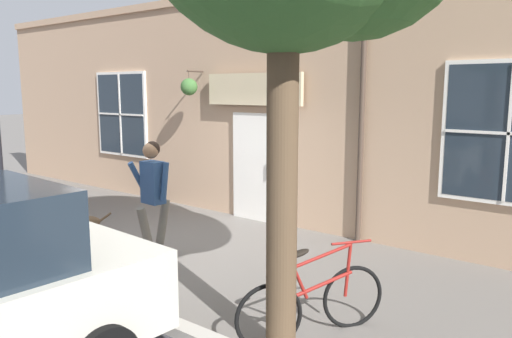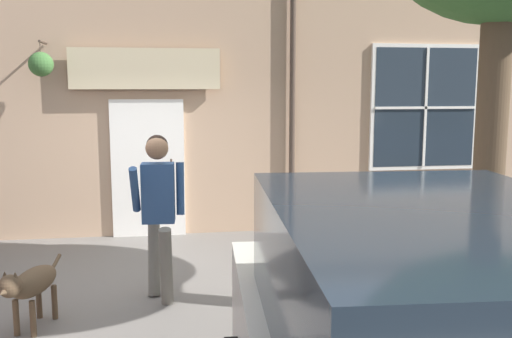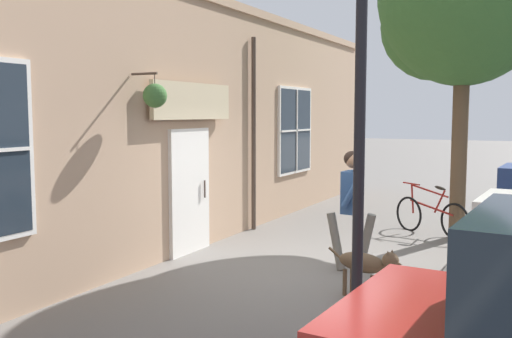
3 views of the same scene
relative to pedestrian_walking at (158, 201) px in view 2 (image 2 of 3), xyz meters
name	(u,v)px [view 2 (image 2 of 3)]	position (x,y,z in m)	size (l,w,h in m)	color
ground_plane	(144,283)	(-0.58, -0.20, -1.10)	(90.00, 90.00, 0.00)	#66605B
storefront_facade	(147,91)	(-2.92, -0.20, 1.13)	(0.95, 18.00, 4.44)	tan
pedestrian_walking	(158,201)	(0.00, 0.00, 0.00)	(0.73, 0.57, 1.80)	#6B665B
dog_on_leash	(31,284)	(0.59, -1.19, -0.64)	(1.07, 0.46, 0.68)	brown
leaning_bicycle	(462,270)	(0.59, 3.16, -0.72)	(1.55, 0.86, 1.00)	black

